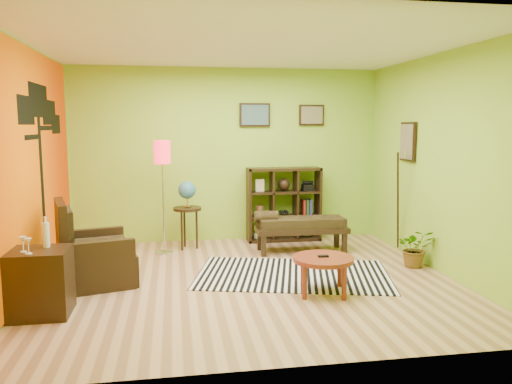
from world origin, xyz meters
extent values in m
plane|color=tan|center=(0.00, 0.00, 0.00)|extent=(5.00, 5.00, 0.00)
cube|color=#92C733|center=(0.00, 2.25, 1.40)|extent=(5.00, 0.04, 2.80)
cube|color=#92C733|center=(0.00, -2.25, 1.40)|extent=(5.00, 0.04, 2.80)
cube|color=#92C733|center=(-2.50, 0.00, 1.40)|extent=(0.04, 4.50, 2.80)
cube|color=#92C733|center=(2.50, 0.00, 1.40)|extent=(0.04, 4.50, 2.80)
cube|color=white|center=(0.00, 0.00, 2.80)|extent=(5.00, 4.50, 0.04)
cube|color=#D55800|center=(-2.48, 0.00, 1.40)|extent=(0.01, 4.45, 2.75)
cube|color=black|center=(-2.46, 0.55, 1.05)|extent=(0.01, 0.14, 2.10)
cube|color=black|center=(-2.46, 0.05, 2.05)|extent=(0.01, 0.65, 0.32)
cube|color=black|center=(-2.46, 0.60, 2.18)|extent=(0.01, 0.85, 0.40)
cube|color=black|center=(-2.46, 1.10, 2.05)|extent=(0.01, 0.70, 0.32)
cube|color=black|center=(-2.46, 1.45, 1.90)|extent=(0.01, 0.50, 0.26)
cube|color=black|center=(0.45, 2.22, 2.05)|extent=(0.50, 0.03, 0.38)
cube|color=slate|center=(0.45, 2.19, 2.05)|extent=(0.44, 0.01, 0.32)
cube|color=black|center=(1.40, 2.22, 2.05)|extent=(0.42, 0.03, 0.34)
cube|color=#8B835B|center=(1.40, 2.19, 2.05)|extent=(0.36, 0.01, 0.28)
cube|color=black|center=(2.47, 0.90, 1.65)|extent=(0.03, 0.44, 0.56)
cube|color=#8B835B|center=(2.44, 0.90, 1.65)|extent=(0.01, 0.38, 0.50)
cylinder|color=black|center=(2.35, 0.90, 0.78)|extent=(0.23, 0.34, 1.46)
cone|color=silver|center=(2.35, 0.75, 1.52)|extent=(0.08, 0.09, 0.16)
cube|color=white|center=(0.60, 0.13, 0.01)|extent=(2.69, 1.99, 0.01)
cylinder|color=maroon|center=(0.77, -0.60, 0.39)|extent=(0.68, 0.68, 0.05)
cylinder|color=maroon|center=(1.02, -0.44, 0.19)|extent=(0.05, 0.05, 0.37)
cylinder|color=maroon|center=(0.60, -0.35, 0.19)|extent=(0.05, 0.05, 0.37)
cylinder|color=maroon|center=(0.93, -0.86, 0.19)|extent=(0.05, 0.05, 0.37)
cylinder|color=maroon|center=(0.51, -0.77, 0.19)|extent=(0.05, 0.05, 0.37)
cube|color=black|center=(0.77, -0.60, 0.43)|extent=(0.12, 0.05, 0.02)
cube|color=black|center=(-1.79, 0.19, 0.19)|extent=(1.00, 0.99, 0.37)
cube|color=black|center=(-2.17, 0.08, 0.51)|extent=(0.30, 0.79, 1.02)
cube|color=black|center=(-1.69, -0.18, 0.30)|extent=(0.74, 0.29, 0.59)
cube|color=black|center=(-1.89, 0.55, 0.30)|extent=(0.74, 0.29, 0.59)
cube|color=#EABE5B|center=(-1.76, 0.20, 0.44)|extent=(0.79, 0.78, 0.13)
cube|color=#EABE5B|center=(-2.09, 0.10, 0.70)|extent=(0.24, 0.59, 0.46)
cube|color=black|center=(-2.20, -0.77, 0.33)|extent=(0.56, 0.51, 0.67)
cylinder|color=white|center=(-2.15, -0.67, 0.79)|extent=(0.07, 0.07, 0.25)
cylinder|color=white|center=(-2.15, -0.67, 0.95)|extent=(0.02, 0.02, 0.07)
cylinder|color=white|center=(-2.32, -0.85, 0.67)|extent=(0.06, 0.06, 0.01)
cylinder|color=white|center=(-2.32, -0.85, 0.72)|extent=(0.01, 0.01, 0.09)
cone|color=white|center=(-2.32, -0.85, 0.79)|extent=(0.07, 0.07, 0.06)
cylinder|color=white|center=(-2.25, -0.93, 0.67)|extent=(0.06, 0.06, 0.01)
cylinder|color=white|center=(-2.25, -0.93, 0.72)|extent=(0.01, 0.01, 0.09)
cone|color=white|center=(-2.25, -0.93, 0.79)|extent=(0.07, 0.07, 0.06)
cylinder|color=silver|center=(-1.03, 1.48, 0.01)|extent=(0.25, 0.25, 0.03)
cylinder|color=silver|center=(-1.03, 1.48, 0.78)|extent=(0.02, 0.02, 1.55)
cylinder|color=red|center=(-1.03, 1.48, 1.50)|extent=(0.24, 0.24, 0.34)
cylinder|color=black|center=(-0.68, 1.72, 0.62)|extent=(0.43, 0.43, 0.04)
cylinder|color=black|center=(-0.54, 1.69, 0.30)|extent=(0.03, 0.03, 0.60)
cylinder|color=black|center=(-0.72, 1.85, 0.30)|extent=(0.03, 0.03, 0.60)
cylinder|color=black|center=(-0.77, 1.61, 0.30)|extent=(0.03, 0.03, 0.60)
cylinder|color=gold|center=(-0.68, 1.72, 0.66)|extent=(0.11, 0.11, 0.02)
cylinder|color=gold|center=(-0.68, 1.72, 0.73)|extent=(0.02, 0.02, 0.11)
sphere|color=#2143B8|center=(-0.68, 1.72, 0.91)|extent=(0.27, 0.27, 0.27)
cube|color=black|center=(0.32, 2.03, 0.60)|extent=(0.04, 0.35, 1.20)
cube|color=black|center=(1.48, 2.03, 0.60)|extent=(0.04, 0.35, 1.20)
cube|color=black|center=(0.90, 2.03, 0.02)|extent=(1.20, 0.35, 0.04)
cube|color=black|center=(0.90, 2.03, 1.18)|extent=(1.20, 0.35, 0.04)
cube|color=black|center=(0.70, 2.03, 0.60)|extent=(0.03, 0.33, 1.12)
cube|color=black|center=(1.10, 2.03, 0.60)|extent=(0.03, 0.33, 1.12)
cube|color=black|center=(0.90, 2.03, 0.40)|extent=(1.12, 0.33, 0.03)
cube|color=black|center=(0.90, 2.03, 0.80)|extent=(1.12, 0.33, 0.03)
cylinder|color=beige|center=(0.50, 2.03, 0.09)|extent=(0.20, 0.20, 0.07)
sphere|color=black|center=(0.90, 2.03, 0.93)|extent=(0.20, 0.20, 0.20)
cube|color=black|center=(1.30, 2.03, 0.87)|extent=(0.18, 0.15, 0.10)
cylinder|color=black|center=(0.86, 2.03, 0.47)|extent=(0.06, 0.12, 0.06)
cylinder|color=black|center=(0.94, 2.03, 0.47)|extent=(0.06, 0.12, 0.06)
ellipsoid|color=#384C26|center=(1.30, 2.03, 0.10)|extent=(0.18, 0.18, 0.09)
cylinder|color=brown|center=(0.50, 2.03, 0.50)|extent=(0.12, 0.12, 0.18)
cube|color=beige|center=(0.50, 2.03, 0.92)|extent=(0.14, 0.03, 0.20)
cube|color=maroon|center=(1.23, 2.03, 0.54)|extent=(0.04, 0.18, 0.26)
cube|color=#1E4C1E|center=(1.28, 2.03, 0.54)|extent=(0.04, 0.18, 0.26)
cube|color=navy|center=(1.34, 2.03, 0.54)|extent=(0.04, 0.18, 0.26)
cube|color=black|center=(1.00, 1.25, 0.34)|extent=(1.38, 0.52, 0.08)
cube|color=#EABE5B|center=(1.00, 1.25, 0.45)|extent=(1.28, 0.46, 0.14)
cylinder|color=#EABE5B|center=(0.46, 1.26, 0.55)|extent=(0.35, 0.18, 0.18)
cube|color=black|center=(1.61, 1.42, 0.15)|extent=(0.07, 0.07, 0.30)
cube|color=black|center=(0.40, 1.46, 0.15)|extent=(0.07, 0.07, 0.30)
cube|color=black|center=(1.60, 1.03, 0.15)|extent=(0.07, 0.07, 0.30)
cube|color=black|center=(0.39, 1.07, 0.15)|extent=(0.07, 0.07, 0.30)
imported|color=#26661E|center=(2.30, 0.22, 0.20)|extent=(0.60, 0.63, 0.40)
camera|label=1|loc=(-0.87, -5.85, 1.89)|focal=35.00mm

